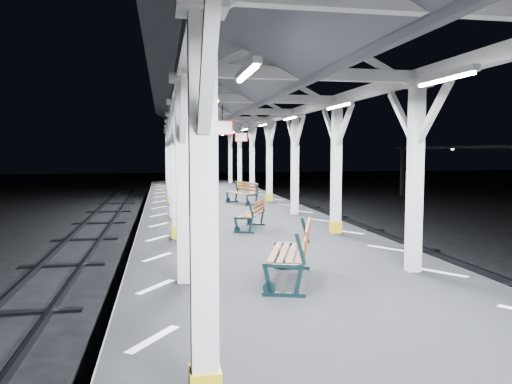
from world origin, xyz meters
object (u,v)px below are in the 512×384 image
object	(u,v)px
bench_mid	(253,214)
bench_extra	(207,186)
bench_near	(295,251)
bench_far	(244,192)

from	to	relation	value
bench_mid	bench_extra	xyz separation A→B (m)	(-0.39, 9.49, 0.06)
bench_near	bench_extra	world-z (taller)	bench_near
bench_near	bench_extra	distance (m)	14.94
bench_mid	bench_near	bearing A→B (deg)	-70.27
bench_mid	bench_extra	distance (m)	9.50
bench_near	bench_far	size ratio (longest dim) A/B	1.12
bench_far	bench_extra	distance (m)	3.33
bench_far	bench_extra	world-z (taller)	bench_extra
bench_near	bench_extra	bearing A→B (deg)	108.84
bench_mid	bench_far	bearing A→B (deg)	106.11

